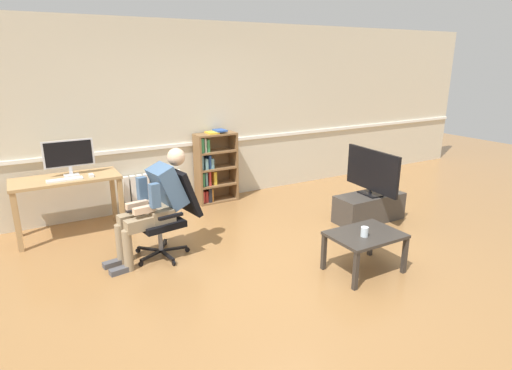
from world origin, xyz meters
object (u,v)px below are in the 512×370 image
(computer_desk, at_px, (67,186))
(bookshelf, at_px, (213,168))
(person_seated, at_px, (155,203))
(drinking_glass, at_px, (365,232))
(office_chair, at_px, (170,210))
(tv_stand, at_px, (369,207))
(coffee_table, at_px, (365,238))
(radiator, at_px, (153,191))
(tv_screen, at_px, (372,171))
(imac_monitor, at_px, (69,155))
(keyboard, at_px, (65,180))
(computer_mouse, at_px, (91,175))

(computer_desk, xyz_separation_m, bookshelf, (2.12, 0.29, -0.10))
(person_seated, height_order, drinking_glass, person_seated)
(computer_desk, relative_size, office_chair, 1.28)
(tv_stand, bearing_deg, coffee_table, -136.43)
(radiator, bearing_deg, office_chair, -99.33)
(office_chair, height_order, tv_screen, tv_screen)
(coffee_table, xyz_separation_m, drinking_glass, (-0.07, -0.05, 0.11))
(imac_monitor, relative_size, drinking_glass, 5.87)
(tv_stand, bearing_deg, radiator, 141.63)
(keyboard, xyz_separation_m, bookshelf, (2.14, 0.43, -0.23))
(person_seated, xyz_separation_m, drinking_glass, (1.71, -1.46, -0.17))
(drinking_glass, bearing_deg, keyboard, 134.88)
(keyboard, distance_m, bookshelf, 2.19)
(radiator, xyz_separation_m, tv_stand, (2.45, -1.94, -0.09))
(computer_mouse, xyz_separation_m, bookshelf, (1.83, 0.41, -0.23))
(office_chair, xyz_separation_m, person_seated, (-0.18, -0.03, 0.13))
(imac_monitor, relative_size, coffee_table, 0.80)
(keyboard, bearing_deg, drinking_glass, -45.12)
(keyboard, distance_m, person_seated, 1.31)
(imac_monitor, distance_m, drinking_glass, 3.66)
(computer_desk, relative_size, tv_stand, 1.28)
(computer_desk, relative_size, imac_monitor, 2.12)
(person_seated, bearing_deg, bookshelf, 129.15)
(imac_monitor, bearing_deg, tv_screen, -24.52)
(radiator, distance_m, tv_stand, 3.12)
(tv_screen, bearing_deg, imac_monitor, 69.24)
(computer_mouse, height_order, person_seated, person_seated)
(radiator, xyz_separation_m, coffee_table, (1.35, -2.99, 0.09))
(imac_monitor, xyz_separation_m, drinking_glass, (2.39, -2.72, -0.54))
(computer_desk, xyz_separation_m, tv_stand, (3.64, -1.55, -0.45))
(computer_mouse, bearing_deg, tv_stand, -23.05)
(coffee_table, bearing_deg, bookshelf, 98.28)
(imac_monitor, relative_size, person_seated, 0.49)
(imac_monitor, bearing_deg, keyboard, -114.90)
(coffee_table, distance_m, drinking_glass, 0.14)
(computer_desk, xyz_separation_m, tv_screen, (3.64, -1.55, 0.06))
(tv_screen, bearing_deg, tv_stand, 90.00)
(computer_desk, xyz_separation_m, keyboard, (-0.02, -0.14, 0.12))
(bookshelf, height_order, person_seated, person_seated)
(bookshelf, height_order, office_chair, bookshelf)
(keyboard, distance_m, drinking_glass, 3.55)
(coffee_table, relative_size, drinking_glass, 7.31)
(computer_desk, bearing_deg, coffee_table, -45.63)
(tv_stand, distance_m, drinking_glass, 1.63)
(office_chair, relative_size, coffee_table, 1.33)
(office_chair, height_order, drinking_glass, office_chair)
(tv_stand, xyz_separation_m, coffee_table, (-1.10, -1.05, 0.18))
(radiator, distance_m, person_seated, 1.68)
(bookshelf, relative_size, radiator, 1.33)
(computer_desk, distance_m, keyboard, 0.19)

